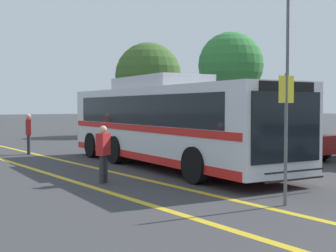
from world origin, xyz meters
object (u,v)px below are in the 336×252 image
at_px(transit_bus, 168,121).
at_px(tree_3, 148,76).
at_px(parked_car_0, 123,128).
at_px(pedestrian_0, 29,131).
at_px(bus_stop_sign, 286,123).
at_px(tree_1, 231,65).
at_px(parked_car_1, 188,132).
at_px(pedestrian_1, 103,151).
at_px(street_lamp, 288,46).
at_px(parked_car_2, 282,140).

height_order(transit_bus, tree_3, tree_3).
relative_size(parked_car_0, pedestrian_0, 2.28).
distance_m(transit_bus, bus_stop_sign, 6.79).
relative_size(transit_bus, tree_1, 1.79).
bearing_deg(parked_car_1, parked_car_0, 85.64).
distance_m(tree_1, tree_3, 7.52).
height_order(pedestrian_0, pedestrian_1, pedestrian_0).
height_order(bus_stop_sign, tree_3, tree_3).
xyz_separation_m(pedestrian_0, tree_3, (-8.25, 11.62, 3.26)).
bearing_deg(parked_car_0, pedestrian_1, 59.76).
height_order(street_lamp, tree_3, street_lamp).
bearing_deg(tree_3, transit_bus, -31.31).
bearing_deg(bus_stop_sign, tree_3, -111.31).
distance_m(transit_bus, parked_car_0, 13.31).
relative_size(parked_car_0, street_lamp, 0.55).
height_order(pedestrian_0, tree_3, tree_3).
relative_size(pedestrian_1, tree_3, 0.23).
relative_size(bus_stop_sign, tree_1, 0.42).
bearing_deg(pedestrian_0, pedestrian_1, 14.57).
distance_m(parked_car_1, parked_car_2, 6.24).
bearing_deg(transit_bus, tree_1, -137.79).
bearing_deg(tree_1, tree_3, -172.55).
bearing_deg(pedestrian_1, bus_stop_sign, 77.85).
bearing_deg(parked_car_1, street_lamp, -68.88).
distance_m(transit_bus, tree_1, 12.98).
bearing_deg(parked_car_2, pedestrian_1, 7.65).
relative_size(parked_car_1, tree_1, 0.69).
bearing_deg(parked_car_1, pedestrian_1, -143.79).
xyz_separation_m(parked_car_1, parked_car_2, (6.23, -0.19, -0.02)).
distance_m(parked_car_2, street_lamp, 4.96).
bearing_deg(parked_car_2, pedestrian_0, -44.16).
height_order(parked_car_1, street_lamp, street_lamp).
bearing_deg(pedestrian_0, bus_stop_sign, 24.12).
distance_m(parked_car_2, bus_stop_sign, 9.09).
bearing_deg(pedestrian_1, tree_1, -177.09).
height_order(bus_stop_sign, tree_1, tree_1).
distance_m(pedestrian_0, tree_1, 13.11).
bearing_deg(parked_car_0, pedestrian_0, 36.44).
bearing_deg(tree_3, parked_car_2, -14.39).
height_order(parked_car_0, pedestrian_0, pedestrian_0).
relative_size(parked_car_0, pedestrian_1, 2.57).
distance_m(parked_car_2, pedestrian_0, 10.63).
bearing_deg(tree_1, pedestrian_0, -86.37).
bearing_deg(parked_car_1, transit_bus, -137.48).
bearing_deg(parked_car_0, tree_1, 138.01).
distance_m(parked_car_0, parked_car_1, 6.57).
distance_m(transit_bus, pedestrian_1, 3.92).
height_order(street_lamp, tree_1, street_lamp).
bearing_deg(tree_1, pedestrian_1, -55.37).
bearing_deg(tree_3, bus_stop_sign, -26.70).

